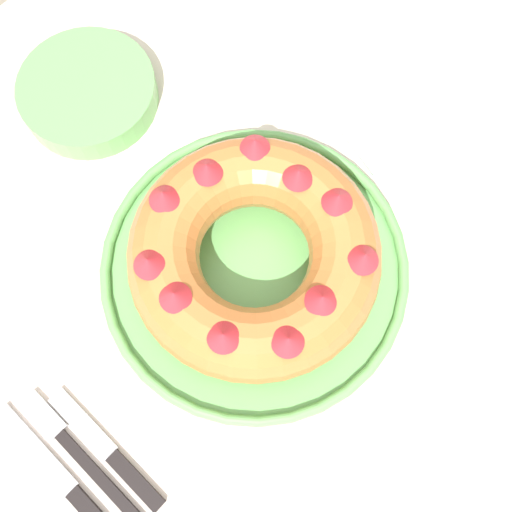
{
  "coord_description": "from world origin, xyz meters",
  "views": [
    {
      "loc": [
        -0.14,
        -0.14,
        1.43
      ],
      "look_at": [
        0.01,
        -0.0,
        0.82
      ],
      "focal_mm": 42.0,
      "sensor_mm": 36.0,
      "label": 1
    }
  ],
  "objects_px": {
    "serving_dish": "(256,270)",
    "fork": "(76,452)",
    "serving_knife": "(75,494)",
    "side_bowl": "(88,93)",
    "napkin": "(400,108)",
    "cake_knife": "(114,457)",
    "bundt_cake": "(256,255)"
  },
  "relations": [
    {
      "from": "serving_dish",
      "to": "napkin",
      "type": "relative_size",
      "value": 2.1
    },
    {
      "from": "serving_dish",
      "to": "bundt_cake",
      "type": "height_order",
      "value": "bundt_cake"
    },
    {
      "from": "fork",
      "to": "side_bowl",
      "type": "height_order",
      "value": "side_bowl"
    },
    {
      "from": "fork",
      "to": "serving_knife",
      "type": "xyz_separation_m",
      "value": [
        -0.03,
        -0.03,
        0.0
      ]
    },
    {
      "from": "fork",
      "to": "napkin",
      "type": "bearing_deg",
      "value": -3.9
    },
    {
      "from": "cake_knife",
      "to": "side_bowl",
      "type": "xyz_separation_m",
      "value": [
        0.28,
        0.35,
        0.01
      ]
    },
    {
      "from": "serving_dish",
      "to": "serving_knife",
      "type": "height_order",
      "value": "serving_dish"
    },
    {
      "from": "serving_dish",
      "to": "cake_knife",
      "type": "height_order",
      "value": "serving_dish"
    },
    {
      "from": "bundt_cake",
      "to": "side_bowl",
      "type": "relative_size",
      "value": 1.59
    },
    {
      "from": "side_bowl",
      "to": "napkin",
      "type": "xyz_separation_m",
      "value": [
        0.27,
        -0.3,
        -0.02
      ]
    },
    {
      "from": "cake_knife",
      "to": "napkin",
      "type": "distance_m",
      "value": 0.55
    },
    {
      "from": "serving_knife",
      "to": "side_bowl",
      "type": "height_order",
      "value": "side_bowl"
    },
    {
      "from": "cake_knife",
      "to": "napkin",
      "type": "bearing_deg",
      "value": -1.0
    },
    {
      "from": "serving_dish",
      "to": "fork",
      "type": "relative_size",
      "value": 1.84
    },
    {
      "from": "cake_knife",
      "to": "napkin",
      "type": "relative_size",
      "value": 0.99
    },
    {
      "from": "bundt_cake",
      "to": "fork",
      "type": "bearing_deg",
      "value": 179.76
    },
    {
      "from": "napkin",
      "to": "serving_knife",
      "type": "bearing_deg",
      "value": -175.64
    },
    {
      "from": "side_bowl",
      "to": "serving_knife",
      "type": "bearing_deg",
      "value": -133.77
    },
    {
      "from": "serving_knife",
      "to": "side_bowl",
      "type": "relative_size",
      "value": 1.24
    },
    {
      "from": "side_bowl",
      "to": "bundt_cake",
      "type": "bearing_deg",
      "value": -94.12
    },
    {
      "from": "cake_knife",
      "to": "bundt_cake",
      "type": "bearing_deg",
      "value": 1.01
    },
    {
      "from": "serving_dish",
      "to": "napkin",
      "type": "height_order",
      "value": "serving_dish"
    },
    {
      "from": "bundt_cake",
      "to": "fork",
      "type": "height_order",
      "value": "bundt_cake"
    },
    {
      "from": "napkin",
      "to": "bundt_cake",
      "type": "bearing_deg",
      "value": -176.72
    },
    {
      "from": "cake_knife",
      "to": "side_bowl",
      "type": "distance_m",
      "value": 0.45
    },
    {
      "from": "serving_knife",
      "to": "cake_knife",
      "type": "bearing_deg",
      "value": -1.15
    },
    {
      "from": "cake_knife",
      "to": "side_bowl",
      "type": "bearing_deg",
      "value": 45.32
    },
    {
      "from": "side_bowl",
      "to": "napkin",
      "type": "bearing_deg",
      "value": -48.41
    },
    {
      "from": "serving_knife",
      "to": "napkin",
      "type": "relative_size",
      "value": 1.28
    },
    {
      "from": "cake_knife",
      "to": "side_bowl",
      "type": "height_order",
      "value": "side_bowl"
    },
    {
      "from": "fork",
      "to": "bundt_cake",
      "type": "bearing_deg",
      "value": -5.7
    },
    {
      "from": "fork",
      "to": "napkin",
      "type": "height_order",
      "value": "fork"
    }
  ]
}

